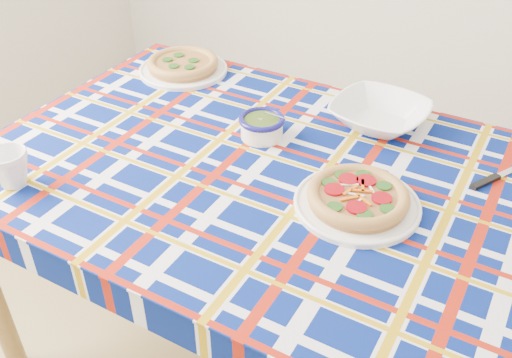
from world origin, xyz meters
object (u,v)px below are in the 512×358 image
at_px(pesto_bowl, 262,125).
at_px(serving_bowl, 379,114).
at_px(main_focaccia_plate, 358,196).
at_px(mug, 10,168).
at_px(dining_table, 286,198).

distance_m(pesto_bowl, serving_bowl, 0.32).
relative_size(main_focaccia_plate, serving_bowl, 1.13).
distance_m(serving_bowl, mug, 0.92).
xyz_separation_m(main_focaccia_plate, mug, (-0.74, -0.25, 0.02)).
bearing_deg(main_focaccia_plate, pesto_bowl, 150.42).
bearing_deg(serving_bowl, pesto_bowl, -143.55).
distance_m(dining_table, serving_bowl, 0.36).
xyz_separation_m(dining_table, serving_bowl, (0.13, 0.31, 0.10)).
relative_size(pesto_bowl, serving_bowl, 0.48).
bearing_deg(main_focaccia_plate, dining_table, 164.83).
bearing_deg(pesto_bowl, dining_table, -45.21).
xyz_separation_m(dining_table, pesto_bowl, (-0.12, 0.12, 0.11)).
xyz_separation_m(dining_table, main_focaccia_plate, (0.18, -0.05, 0.10)).
xyz_separation_m(main_focaccia_plate, pesto_bowl, (-0.31, 0.17, 0.01)).
relative_size(dining_table, pesto_bowl, 12.99).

